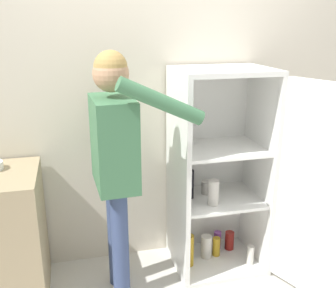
% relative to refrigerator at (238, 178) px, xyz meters
% --- Properties ---
extents(wall_back, '(7.00, 0.06, 2.55)m').
position_rel_refrigerator_xyz_m(wall_back, '(-0.49, 0.42, 0.52)').
color(wall_back, beige).
rests_on(wall_back, ground_plane).
extents(refrigerator, '(0.99, 1.19, 1.55)m').
position_rel_refrigerator_xyz_m(refrigerator, '(0.00, 0.00, 0.00)').
color(refrigerator, white).
rests_on(refrigerator, ground_plane).
extents(person, '(0.67, 0.60, 1.70)m').
position_rel_refrigerator_xyz_m(person, '(-0.90, -0.06, 0.32)').
color(person, '#384770').
rests_on(person, ground_plane).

